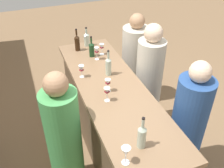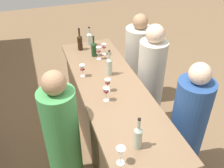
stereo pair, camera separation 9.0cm
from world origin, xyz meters
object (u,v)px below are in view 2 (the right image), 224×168
at_px(wine_bottle_second_left_clear_pale, 109,66).
at_px(wine_bottle_rightmost_clear_pale, 90,38).
at_px(wine_glass_far_left, 106,92).
at_px(person_right_guest, 137,64).
at_px(wine_glass_near_right, 108,83).
at_px(wine_glass_near_center, 99,51).
at_px(wine_bottle_leftmost_clear_pale, 138,137).
at_px(person_left_guest, 150,84).
at_px(wine_glass_far_right, 121,152).
at_px(wine_glass_far_center, 82,69).
at_px(wine_glass_near_left, 104,47).
at_px(person_server_behind, 63,139).
at_px(wine_bottle_second_right_amber_brown, 80,42).
at_px(person_center_guest, 187,128).
at_px(wine_bottle_center_olive_green, 94,49).

bearing_deg(wine_bottle_second_left_clear_pale, wine_bottle_rightmost_clear_pale, 1.68).
xyz_separation_m(wine_glass_far_left, person_right_guest, (1.07, -0.83, -0.44)).
xyz_separation_m(wine_glass_near_right, person_right_guest, (0.92, -0.77, -0.43)).
relative_size(wine_glass_near_center, person_right_guest, 0.12).
distance_m(wine_bottle_second_left_clear_pale, person_right_guest, 0.99).
relative_size(wine_glass_far_left, person_right_guest, 0.11).
height_order(wine_bottle_leftmost_clear_pale, wine_glass_near_center, wine_bottle_leftmost_clear_pale).
height_order(wine_bottle_second_left_clear_pale, person_left_guest, person_left_guest).
relative_size(wine_bottle_leftmost_clear_pale, wine_glass_near_center, 1.85).
bearing_deg(wine_glass_far_right, wine_glass_far_center, -0.26).
relative_size(wine_bottle_rightmost_clear_pale, wine_glass_near_left, 1.78).
relative_size(wine_glass_near_left, wine_glass_far_center, 1.00).
bearing_deg(wine_glass_far_left, wine_bottle_leftmost_clear_pale, -175.07).
bearing_deg(person_server_behind, wine_glass_far_left, 8.08).
height_order(wine_bottle_second_right_amber_brown, wine_glass_near_center, wine_bottle_second_right_amber_brown).
bearing_deg(wine_bottle_leftmost_clear_pale, person_right_guest, -23.89).
bearing_deg(wine_glass_near_center, wine_bottle_rightmost_clear_pale, 1.21).
relative_size(wine_glass_near_left, person_center_guest, 0.10).
xyz_separation_m(wine_bottle_leftmost_clear_pale, wine_glass_near_right, (0.83, -0.01, -0.02)).
distance_m(wine_bottle_leftmost_clear_pale, wine_glass_near_center, 1.55).
relative_size(wine_bottle_center_olive_green, wine_glass_near_left, 1.84).
height_order(wine_bottle_second_left_clear_pale, wine_bottle_rightmost_clear_pale, wine_bottle_second_left_clear_pale).
relative_size(wine_bottle_leftmost_clear_pale, wine_glass_far_right, 1.86).
bearing_deg(wine_glass_far_center, wine_bottle_rightmost_clear_pale, -20.49).
bearing_deg(wine_glass_near_left, wine_bottle_second_right_amber_brown, 50.00).
bearing_deg(wine_glass_near_left, person_left_guest, -137.48).
relative_size(wine_bottle_rightmost_clear_pale, wine_glass_far_right, 1.60).
bearing_deg(wine_bottle_second_left_clear_pale, wine_bottle_leftmost_clear_pale, 173.62).
relative_size(wine_bottle_second_left_clear_pale, person_server_behind, 0.22).
xyz_separation_m(wine_bottle_center_olive_green, wine_glass_near_left, (0.00, -0.14, -0.00)).
xyz_separation_m(person_left_guest, person_server_behind, (-0.58, 1.25, -0.02)).
bearing_deg(wine_glass_near_left, wine_bottle_center_olive_green, 90.72).
relative_size(wine_bottle_second_left_clear_pale, person_left_guest, 0.21).
relative_size(wine_bottle_second_right_amber_brown, person_left_guest, 0.21).
bearing_deg(wine_glass_near_center, wine_bottle_second_left_clear_pale, -177.80).
bearing_deg(person_right_guest, wine_glass_far_center, 44.67).
xyz_separation_m(wine_bottle_second_left_clear_pale, person_left_guest, (-0.01, -0.56, -0.38)).
distance_m(wine_bottle_center_olive_green, wine_glass_far_center, 0.51).
distance_m(wine_bottle_center_olive_green, wine_glass_near_center, 0.11).
distance_m(wine_bottle_second_right_amber_brown, person_left_guest, 1.12).
bearing_deg(wine_glass_near_right, wine_bottle_second_right_amber_brown, 3.59).
distance_m(wine_glass_far_left, wine_glass_far_right, 0.80).
relative_size(wine_bottle_leftmost_clear_pale, person_right_guest, 0.22).
distance_m(wine_glass_far_left, wine_glass_far_center, 0.54).
height_order(wine_glass_near_left, person_server_behind, person_server_behind).
xyz_separation_m(wine_bottle_second_right_amber_brown, wine_bottle_rightmost_clear_pale, (0.09, -0.16, -0.02)).
bearing_deg(wine_glass_far_left, wine_glass_near_right, -23.03).
xyz_separation_m(wine_glass_far_left, wine_glass_far_center, (0.53, 0.12, -0.01)).
bearing_deg(wine_glass_near_center, wine_glass_near_left, -44.98).
xyz_separation_m(wine_bottle_second_left_clear_pale, person_center_guest, (-0.84, -0.61, -0.42)).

